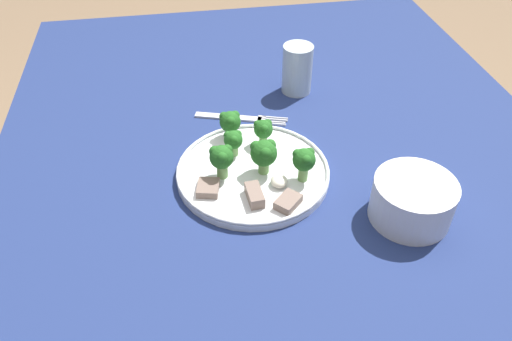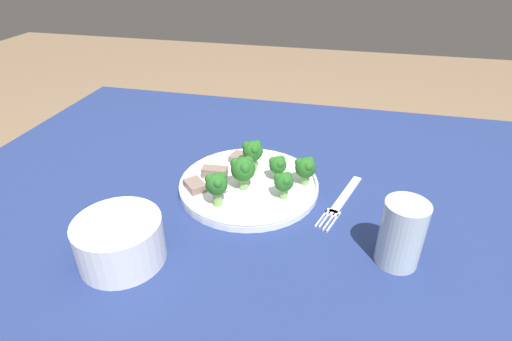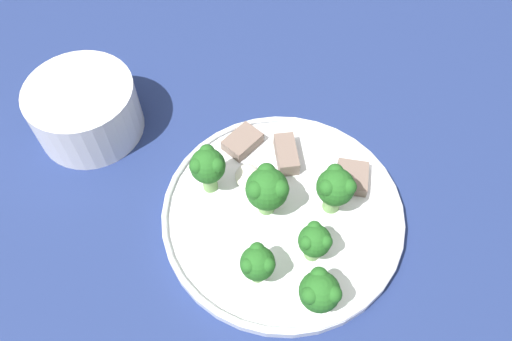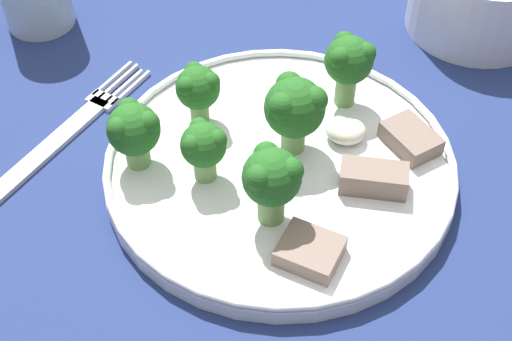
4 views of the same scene
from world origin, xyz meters
name	(u,v)px [view 4 (image 4 of 4)]	position (x,y,z in m)	size (l,w,h in m)	color
table	(227,179)	(0.00, 0.00, 0.63)	(1.28, 1.02, 0.72)	navy
dinner_plate	(280,165)	(0.06, -0.06, 0.73)	(0.26, 0.26, 0.02)	white
fork	(69,130)	(-0.11, -0.06, 0.72)	(0.07, 0.18, 0.00)	silver
broccoli_floret_near_rim_left	(272,178)	(0.06, -0.11, 0.77)	(0.04, 0.04, 0.06)	#709E56
broccoli_floret_center_left	(349,61)	(0.10, 0.01, 0.77)	(0.04, 0.04, 0.06)	#709E56
broccoli_floret_back_left	(198,88)	(-0.01, -0.03, 0.77)	(0.03, 0.03, 0.05)	#709E56
broccoli_floret_front_left	(295,107)	(0.07, -0.04, 0.77)	(0.05, 0.04, 0.06)	#709E56
broccoli_floret_center_back	(203,146)	(0.01, -0.09, 0.76)	(0.03, 0.03, 0.05)	#709E56
broccoli_floret_mid_cluster	(134,130)	(-0.04, -0.09, 0.77)	(0.04, 0.04, 0.05)	#709E56
meat_slice_front_slice	(310,251)	(0.10, -0.14, 0.74)	(0.05, 0.04, 0.01)	#756056
meat_slice_middle_slice	(374,178)	(0.13, -0.07, 0.74)	(0.05, 0.03, 0.02)	#756056
meat_slice_rear_slice	(411,138)	(0.15, -0.02, 0.74)	(0.05, 0.05, 0.01)	#756056
sauce_dollop	(345,130)	(0.10, -0.03, 0.74)	(0.03, 0.03, 0.02)	silver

